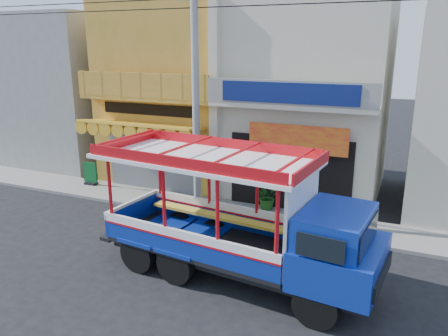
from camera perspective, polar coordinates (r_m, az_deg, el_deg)
name	(u,v)px	position (r m, az deg, el deg)	size (l,w,h in m)	color
ground	(178,258)	(13.36, -6.04, -11.60)	(90.00, 90.00, 0.00)	black
sidewalk	(230,211)	(16.61, 0.74, -5.62)	(30.00, 2.00, 0.12)	slate
shophouse_left	(184,89)	(20.87, -5.24, 10.19)	(6.00, 7.50, 8.24)	#AC8726
shophouse_right	(311,95)	(18.77, 11.30, 9.32)	(6.00, 6.75, 8.24)	beige
party_pilaster	(214,103)	(16.78, -1.26, 8.51)	(0.35, 0.30, 8.00)	beige
filler_building_left	(69,90)	(25.04, -19.60, 9.58)	(6.00, 6.00, 7.60)	gray
utility_pole	(199,78)	(15.22, -3.25, 11.65)	(28.00, 0.26, 9.00)	gray
songthaew_truck	(254,223)	(11.31, 3.98, -7.21)	(7.85, 3.25, 3.56)	black
green_sign	(90,175)	(20.26, -17.05, -0.91)	(0.66, 0.33, 1.01)	black
potted_plant_a	(268,197)	(16.56, 5.70, -3.74)	(0.88, 0.77, 0.98)	#1E5518
potted_plant_b	(296,210)	(15.37, 9.34, -5.47)	(0.54, 0.43, 0.97)	#1E5518
potted_plant_c	(328,210)	(15.64, 13.42, -5.31)	(0.55, 0.55, 0.99)	#1E5518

